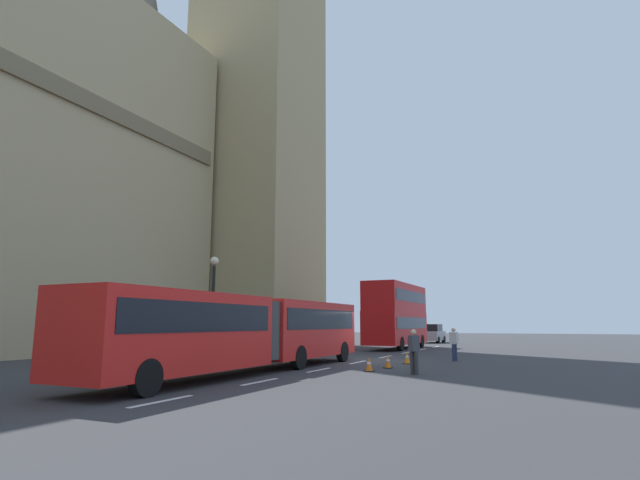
% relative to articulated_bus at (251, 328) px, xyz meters
% --- Properties ---
extents(ground_plane, '(160.00, 160.00, 0.00)m').
position_rel_articulated_bus_xyz_m(ground_plane, '(8.13, -1.99, -1.75)').
color(ground_plane, '#333335').
extents(lane_centre_marking, '(34.40, 0.16, 0.01)m').
position_rel_articulated_bus_xyz_m(lane_centre_marking, '(9.05, -1.99, -1.74)').
color(lane_centre_marking, silver).
rests_on(lane_centre_marking, ground_plane).
extents(articulated_bus, '(16.57, 2.54, 2.90)m').
position_rel_articulated_bus_xyz_m(articulated_bus, '(0.00, 0.00, 0.00)').
color(articulated_bus, red).
rests_on(articulated_bus, ground_plane).
extents(double_decker_bus, '(9.50, 2.54, 4.90)m').
position_rel_articulated_bus_xyz_m(double_decker_bus, '(20.67, 0.00, 0.96)').
color(double_decker_bus, red).
rests_on(double_decker_bus, ground_plane).
extents(sedan_lead, '(4.40, 1.86, 1.85)m').
position_rel_articulated_bus_xyz_m(sedan_lead, '(33.90, 0.15, -0.83)').
color(sedan_lead, gray).
rests_on(sedan_lead, ground_plane).
extents(traffic_cone_west, '(0.36, 0.36, 0.58)m').
position_rel_articulated_bus_xyz_m(traffic_cone_west, '(2.47, -4.08, -1.46)').
color(traffic_cone_west, black).
rests_on(traffic_cone_west, ground_plane).
extents(traffic_cone_middle, '(0.36, 0.36, 0.58)m').
position_rel_articulated_bus_xyz_m(traffic_cone_middle, '(4.24, -4.32, -1.46)').
color(traffic_cone_middle, black).
rests_on(traffic_cone_middle, ground_plane).
extents(traffic_cone_east, '(0.36, 0.36, 0.58)m').
position_rel_articulated_bus_xyz_m(traffic_cone_east, '(6.89, -4.46, -1.46)').
color(traffic_cone_east, black).
rests_on(traffic_cone_east, ground_plane).
extents(street_lamp, '(0.44, 0.44, 5.27)m').
position_rel_articulated_bus_xyz_m(street_lamp, '(3.48, 4.51, 1.31)').
color(street_lamp, black).
rests_on(street_lamp, ground_plane).
extents(pedestrian_near_cones, '(0.47, 0.41, 1.69)m').
position_rel_articulated_bus_xyz_m(pedestrian_near_cones, '(2.09, -6.04, -0.83)').
color(pedestrian_near_cones, '#333333').
rests_on(pedestrian_near_cones, ground_plane).
extents(pedestrian_by_kerb, '(0.35, 0.45, 1.69)m').
position_rel_articulated_bus_xyz_m(pedestrian_by_kerb, '(9.68, -6.22, -0.83)').
color(pedestrian_by_kerb, '#262D4C').
rests_on(pedestrian_by_kerb, ground_plane).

